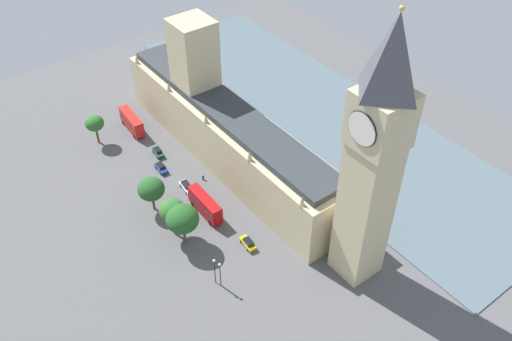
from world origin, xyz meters
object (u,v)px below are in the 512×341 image
Objects in this scene: car_dark_green_near_tower at (158,152)px; pedestrian_midblock at (203,177)px; double_decker_bus_leading at (205,204)px; street_lamp_slot_12 at (215,267)px; car_yellow_cab_opposite_hall at (248,243)px; plane_tree_far_end at (151,189)px; parliament_building at (223,127)px; clock_tower at (374,157)px; plane_tree_corner at (95,123)px; plane_tree_slot_10 at (182,219)px; street_lamp_slot_11 at (220,270)px; car_blue_under_trees at (161,168)px; plane_tree_trailing at (172,210)px; car_white_by_river_gate at (186,187)px; double_decker_bus_kerbside at (132,122)px.

car_dark_green_near_tower reaches higher than pedestrian_midblock.
street_lamp_slot_12 is at bearing 63.46° from double_decker_bus_leading.
car_dark_green_near_tower is 0.97× the size of car_yellow_cab_opposite_hall.
car_dark_green_near_tower is at bearing -104.18° from street_lamp_slot_12.
parliament_building is at bearing -165.53° from plane_tree_far_end.
clock_tower reaches higher than plane_tree_corner.
street_lamp_slot_11 is (0.25, 13.72, -2.53)m from plane_tree_slot_10.
parliament_building is 29.76m from plane_tree_slot_10.
plane_tree_corner reaches higher than car_yellow_cab_opposite_hall.
car_blue_under_trees is at bearing -99.39° from pedestrian_midblock.
car_yellow_cab_opposite_hall is 0.52× the size of plane_tree_far_end.
plane_tree_trailing reaches higher than plane_tree_corner.
plane_tree_far_end reaches higher than car_white_by_river_gate.
car_dark_green_near_tower is 28.38m from plane_tree_trailing.
parliament_building reaches higher than car_dark_green_near_tower.
plane_tree_trailing is (9.26, 10.47, 6.14)m from car_white_by_river_gate.
plane_tree_corner is at bearing -77.29° from double_decker_bus_leading.
plane_tree_corner is at bearing 106.03° from car_yellow_cab_opposite_hall.
double_decker_bus_kerbside is 7.12× the size of pedestrian_midblock.
plane_tree_corner is (13.72, -28.40, 5.39)m from pedestrian_midblock.
clock_tower is at bearing 129.33° from plane_tree_trailing.
clock_tower is 63.43m from car_dark_green_near_tower.
plane_tree_corner is (9.77, -13.74, 5.18)m from car_dark_green_near_tower.
clock_tower is 35.55m from car_yellow_cab_opposite_hall.
car_white_by_river_gate is 1.10× the size of car_yellow_cab_opposite_hall.
parliament_building is 16.66× the size of car_yellow_cab_opposite_hall.
car_yellow_cab_opposite_hall is (-2.52, 32.19, -0.00)m from car_blue_under_trees.
car_white_by_river_gate is at bearing 106.82° from plane_tree_corner.
double_decker_bus_kerbside is 40.63m from plane_tree_trailing.
double_decker_bus_leading is 19.49m from street_lamp_slot_12.
plane_tree_trailing is 1.38× the size of street_lamp_slot_12.
plane_tree_trailing is (24.21, -29.55, -21.64)m from clock_tower.
car_dark_green_near_tower is (-0.15, 13.37, -1.75)m from double_decker_bus_kerbside.
double_decker_bus_leading is 9.75m from plane_tree_trailing.
plane_tree_slot_10 is at bearing 89.89° from plane_tree_corner.
plane_tree_slot_10 is 13.96m from street_lamp_slot_11.
plane_tree_slot_10 reaches higher than car_white_by_river_gate.
plane_tree_slot_10 reaches higher than plane_tree_far_end.
plane_tree_trailing is 16.11m from street_lamp_slot_12.
car_yellow_cab_opposite_hall is 0.55× the size of plane_tree_corner.
double_decker_bus_leading is at bearing 102.77° from car_yellow_cab_opposite_hall.
street_lamp_slot_12 reaches higher than pedestrian_midblock.
street_lamp_slot_11 is at bearing 89.67° from plane_tree_corner.
clock_tower is at bearing 152.69° from street_lamp_slot_11.
double_decker_bus_kerbside is 43.83m from plane_tree_slot_10.
clock_tower is at bearing 121.78° from plane_tree_far_end.
street_lamp_slot_12 is at bearing -29.08° from clock_tower.
car_white_by_river_gate is at bearing -108.24° from street_lamp_slot_11.
plane_tree_corner is 55.43m from street_lamp_slot_12.
street_lamp_slot_11 is (0.33, 56.61, -1.53)m from plane_tree_corner.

